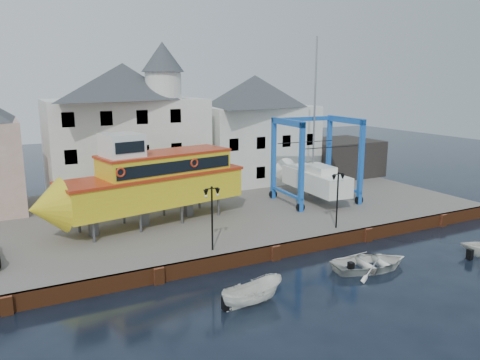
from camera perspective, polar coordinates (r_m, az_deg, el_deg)
name	(u,v)px	position (r m, az deg, el deg)	size (l,w,h in m)	color
ground	(275,260)	(31.56, 4.30, -9.68)	(140.00, 140.00, 0.00)	black
hardstanding	(209,212)	(40.66, -3.86, -3.91)	(44.00, 22.00, 1.00)	#625D54
quay_wall	(274,252)	(31.46, 4.22, -8.78)	(44.00, 0.47, 1.00)	brown
building_white_main	(127,128)	(44.77, -13.59, 6.18)	(14.00, 8.30, 14.00)	silver
building_white_right	(255,128)	(50.52, 1.80, 6.30)	(12.00, 8.00, 11.20)	silver
shed_dark	(339,157)	(54.96, 11.96, 2.73)	(8.00, 7.00, 4.00)	black
lamp_post_left	(212,202)	(29.48, -3.44, -2.70)	(1.12, 0.32, 4.20)	black
lamp_post_right	(338,186)	(34.63, 11.85, -0.71)	(1.12, 0.32, 4.20)	black
tour_boat	(143,182)	(35.26, -11.73, -0.27)	(16.50, 6.86, 7.00)	#59595E
travel_lift	(310,173)	(42.93, 8.59, 0.80)	(7.02, 9.62, 14.33)	#1563AB
motorboat_a	(252,304)	(25.77, 1.50, -14.89)	(1.41, 3.74, 1.44)	white
motorboat_b	(370,269)	(31.17, 15.60, -10.41)	(3.65, 5.11, 1.06)	white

